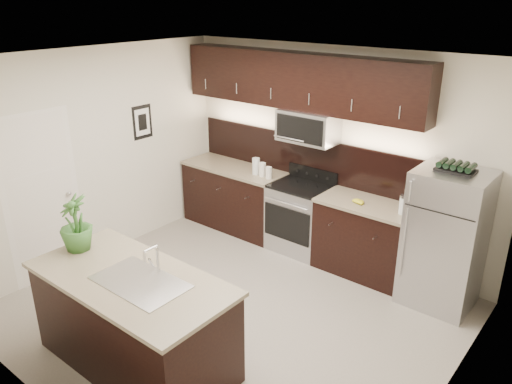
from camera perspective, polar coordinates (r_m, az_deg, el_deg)
ground at (r=5.68m, az=-2.81°, el=-13.44°), size 4.50×4.50×0.00m
room_walls at (r=4.95m, az=-4.42°, el=3.12°), size 4.52×4.02×2.71m
counter_run at (r=6.85m, az=3.65°, el=-2.44°), size 3.51×0.65×0.94m
upper_fixtures at (r=6.46m, az=4.97°, el=11.57°), size 3.49×0.40×1.66m
island at (r=4.87m, az=-13.74°, el=-14.09°), size 1.96×0.96×0.94m
sink_faucet at (r=4.51m, az=-12.99°, el=-9.81°), size 0.84×0.50×0.28m
refrigerator at (r=5.83m, az=20.78°, el=-5.07°), size 0.75×0.68×1.57m
wine_rack at (r=5.53m, az=21.90°, el=2.63°), size 0.39×0.24×0.09m
plant at (r=5.10m, az=-19.92°, el=-3.36°), size 0.37×0.37×0.56m
canisters at (r=6.83m, az=0.54°, el=2.69°), size 0.34×0.13×0.23m
french_press at (r=5.88m, az=16.50°, el=-1.42°), size 0.10×0.10×0.29m
bananas at (r=6.10m, az=11.39°, el=-0.94°), size 0.18×0.16×0.05m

